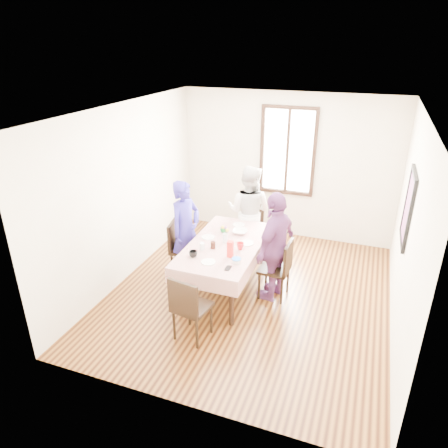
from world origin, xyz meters
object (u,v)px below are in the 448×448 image
Objects in this scene: person_left at (185,230)px; person_right at (274,246)px; chair_near at (192,306)px; dining_table at (225,266)px; person_far at (249,212)px; chair_right at (274,269)px; chair_far at (249,230)px; chair_left at (185,249)px.

person_left is 1.46m from person_right.
person_left is at bearing 127.35° from chair_near.
person_far is at bearing 90.00° from dining_table.
person_left reaches higher than dining_table.
person_left is 1.25m from person_far.
person_right is at bearing 92.72° from chair_right.
dining_table is at bearing 92.03° from chair_far.
dining_table is 1.93× the size of chair_far.
chair_right is 1.00× the size of chair_near.
chair_right is at bearing -76.54° from person_left.
chair_near is at bearing -134.36° from person_left.
person_far is (0.00, -0.02, 0.35)m from chair_far.
person_right is (0.73, -1.15, 0.36)m from chair_far.
person_right reaches higher than dining_table.
dining_table is 0.77m from chair_left.
chair_near is 1.59m from person_left.
person_left is (0.02, 0.00, 0.34)m from chair_left.
person_left is at bearing -79.60° from person_right.
person_far reaches higher than chair_left.
dining_table is 1.93× the size of chair_near.
person_right reaches higher than chair_far.
person_left is (-0.73, 1.37, 0.34)m from chair_near.
person_right is (1.45, -0.11, 0.02)m from person_left.
chair_left is 0.56× the size of person_right.
chair_right is (0.75, 0.05, 0.08)m from dining_table.
chair_left is at bearing 56.42° from chair_far.
person_left reaches higher than chair_right.
dining_table is 1.93× the size of chair_left.
chair_left is 0.57× the size of person_left.
chair_near is at bearing 92.92° from person_far.
chair_near is 0.57× the size of person_left.
dining_table is 1.21m from chair_far.
chair_left is 1.31m from person_far.
chair_left and chair_right have the same top height.
chair_left and chair_near have the same top height.
chair_far is 0.57× the size of person_left.
chair_right is 1.52m from person_left.
person_left reaches higher than chair_near.
person_right is at bearing 125.66° from person_far.
chair_left is 1.00× the size of chair_right.
chair_far is 0.56× the size of person_far.
person_right reaches higher than chair_right.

